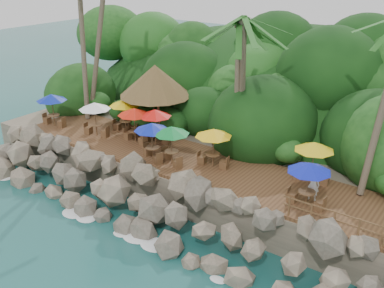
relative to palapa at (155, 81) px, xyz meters
The scene contains 11 objects.
ground 12.06m from the palapa, 59.34° to the right, with size 140.00×140.00×0.00m, color #19514F.
land_base 9.96m from the palapa, 51.98° to the left, with size 32.00×25.20×2.10m, color gray.
jungle_hill 16.43m from the palapa, 69.46° to the left, with size 44.80×28.00×15.40m, color #143811.
seawall 10.05m from the palapa, 52.77° to the right, with size 29.00×4.00×2.30m, color gray, non-canonical shape.
terrace 7.18m from the palapa, 29.88° to the right, with size 26.00×5.00×0.20m, color brown.
jungle_foliage 9.87m from the palapa, 47.56° to the left, with size 44.00×16.00×12.00m, color #143811, non-canonical shape.
foam_line 11.82m from the palapa, 58.49° to the right, with size 25.20×0.80×0.06m.
palapa is the anchor object (origin of this frame).
dining_clusters 4.77m from the palapa, 44.02° to the right, with size 21.70×5.00×2.36m.
railing 16.75m from the palapa, 19.29° to the right, with size 6.10×0.10×1.00m.
waiter 13.82m from the palapa, 14.43° to the right, with size 0.63×0.42×1.74m, color silver.
Camera 1 is at (14.83, -14.47, 13.95)m, focal length 42.91 mm.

